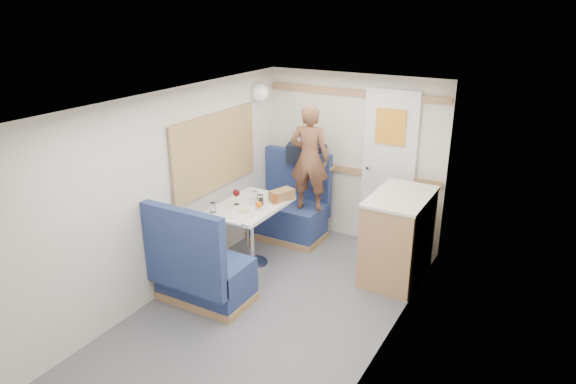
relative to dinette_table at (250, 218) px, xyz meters
The scene contains 28 objects.
floor 1.32m from the dinette_table, 56.98° to the right, with size 4.50×4.50×0.00m, color #515156.
ceiling 1.87m from the dinette_table, 56.98° to the right, with size 4.50×4.50×0.00m, color silver.
wall_back 1.47m from the dinette_table, 62.53° to the left, with size 2.20×0.02×2.00m, color silver.
wall_left 1.18m from the dinette_table, 114.23° to the right, with size 0.02×4.50×2.00m, color silver.
wall_right 2.06m from the dinette_table, 29.74° to the right, with size 0.02×4.50×2.00m, color silver.
oak_trim_low 1.42m from the dinette_table, 62.15° to the left, with size 2.15×0.02×0.08m, color olive.
oak_trim_high 1.85m from the dinette_table, 62.15° to the left, with size 2.15×0.02×0.08m, color olive.
side_window 0.81m from the dinette_table, behind, with size 0.04×1.30×0.72m, color #B3BDA0.
rear_door 1.69m from the dinette_table, 47.92° to the left, with size 0.62×0.12×1.86m.
dinette_table is the anchor object (origin of this frame).
bench_far 0.90m from the dinette_table, 90.00° to the left, with size 0.90×0.59×1.05m.
bench_near 0.90m from the dinette_table, 90.00° to the right, with size 0.90×0.59×1.05m.
ledge 1.16m from the dinette_table, 90.00° to the left, with size 0.90×0.14×0.04m, color olive.
dome_light 1.51m from the dinette_table, 114.65° to the left, with size 0.20×0.20×0.20m, color white.
galley_counter 1.57m from the dinette_table, 20.54° to the left, with size 0.57×0.92×0.92m.
person 0.99m from the dinette_table, 69.38° to the left, with size 0.45×0.30×1.24m, color brown.
duffel_bag 1.21m from the dinette_table, 85.21° to the left, with size 0.47×0.23×0.23m, color black.
tray 0.39m from the dinette_table, 77.12° to the right, with size 0.28×0.36×0.02m, color white.
orange_fruit 0.27m from the dinette_table, 23.44° to the right, with size 0.07×0.07×0.07m, color orange.
cheese_block 0.32m from the dinette_table, 69.44° to the right, with size 0.10×0.06×0.03m, color #D8C57D.
wine_glass 0.31m from the dinette_table, 151.41° to the right, with size 0.08×0.08×0.17m.
tumbler_left 0.47m from the dinette_table, 121.03° to the right, with size 0.06×0.06×0.10m, color silver.
tumbler_mid 0.25m from the dinette_table, 101.92° to the left, with size 0.06×0.06×0.10m, color white.
tumbler_right 0.24m from the dinette_table, 22.73° to the left, with size 0.07×0.07×0.11m, color white.
beer_glass 0.34m from the dinette_table, 34.51° to the left, with size 0.06×0.06×0.10m, color #8E4214.
pepper_grinder 0.23m from the dinette_table, 20.69° to the left, with size 0.03×0.03×0.09m, color black.
salt_grinder 0.21m from the dinette_table, 43.34° to the left, with size 0.04×0.04×0.10m, color white.
bread_loaf 0.42m from the dinette_table, 52.43° to the left, with size 0.14×0.27×0.11m, color brown.
Camera 1 is at (2.19, -3.22, 2.76)m, focal length 32.00 mm.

